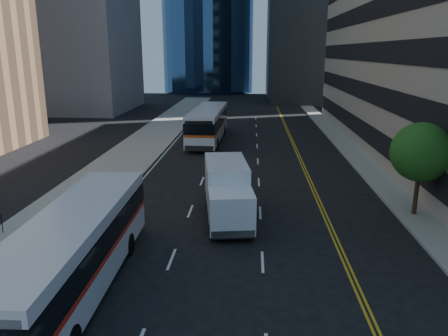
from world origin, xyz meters
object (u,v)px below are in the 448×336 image
object	(u,v)px
bus_rear	(208,123)
box_truck	(227,191)
street_tree	(421,152)
bus_front	(74,251)

from	to	relation	value
bus_rear	box_truck	size ratio (longest dim) A/B	1.95
street_tree	bus_rear	xyz separation A→B (m)	(-13.47, 20.35, -1.84)
street_tree	box_truck	world-z (taller)	street_tree
bus_front	bus_rear	bearing A→B (deg)	84.66
bus_rear	bus_front	bearing A→B (deg)	-92.48
bus_front	bus_rear	xyz separation A→B (m)	(2.13, 29.23, 0.12)
street_tree	bus_rear	bearing A→B (deg)	123.50
street_tree	bus_front	distance (m)	18.06
bus_rear	box_truck	xyz separation A→B (m)	(3.16, -21.43, -0.19)
bus_rear	box_truck	world-z (taller)	bus_rear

